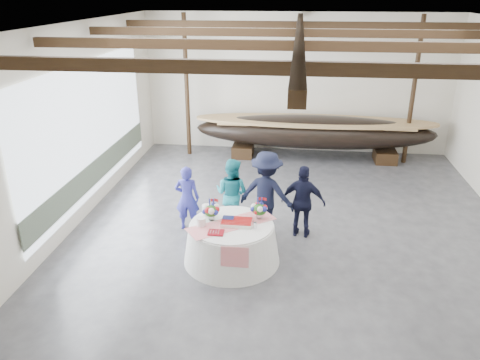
# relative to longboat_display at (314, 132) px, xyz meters

# --- Properties ---
(floor) EXTENTS (10.00, 12.00, 0.01)m
(floor) POSITION_rel_longboat_display_xyz_m (-0.61, -5.10, -0.92)
(floor) COLOR #3D3D42
(floor) RESTS_ON ground
(wall_back) EXTENTS (10.00, 0.02, 4.50)m
(wall_back) POSITION_rel_longboat_display_xyz_m (-0.61, 0.90, 1.33)
(wall_back) COLOR silver
(wall_back) RESTS_ON ground
(wall_front) EXTENTS (10.00, 0.02, 4.50)m
(wall_front) POSITION_rel_longboat_display_xyz_m (-0.61, -11.10, 1.33)
(wall_front) COLOR silver
(wall_front) RESTS_ON ground
(wall_left) EXTENTS (0.02, 12.00, 4.50)m
(wall_left) POSITION_rel_longboat_display_xyz_m (-5.61, -5.10, 1.33)
(wall_left) COLOR silver
(wall_left) RESTS_ON ground
(ceiling) EXTENTS (10.00, 12.00, 0.01)m
(ceiling) POSITION_rel_longboat_display_xyz_m (-0.61, -5.10, 3.58)
(ceiling) COLOR white
(ceiling) RESTS_ON wall_back
(pavilion_structure) EXTENTS (9.80, 11.76, 4.50)m
(pavilion_structure) POSITION_rel_longboat_display_xyz_m (-0.61, -4.24, 3.09)
(pavilion_structure) COLOR black
(pavilion_structure) RESTS_ON ground
(open_bay) EXTENTS (0.03, 7.00, 3.20)m
(open_bay) POSITION_rel_longboat_display_xyz_m (-5.56, -4.10, 0.91)
(open_bay) COLOR silver
(open_bay) RESTS_ON ground
(longboat_display) EXTENTS (7.65, 1.53, 1.43)m
(longboat_display) POSITION_rel_longboat_display_xyz_m (0.00, 0.00, 0.00)
(longboat_display) COLOR black
(longboat_display) RESTS_ON ground
(banquet_table) EXTENTS (1.96, 1.96, 0.84)m
(banquet_table) POSITION_rel_longboat_display_xyz_m (-1.78, -6.43, -0.50)
(banquet_table) COLOR silver
(banquet_table) RESTS_ON ground
(tabletop_items) EXTENTS (1.78, 1.52, 0.40)m
(tabletop_items) POSITION_rel_longboat_display_xyz_m (-1.80, -6.29, 0.07)
(tabletop_items) COLOR red
(tabletop_items) RESTS_ON banquet_table
(guest_woman_blue) EXTENTS (0.57, 0.39, 1.53)m
(guest_woman_blue) POSITION_rel_longboat_display_xyz_m (-2.97, -5.18, -0.15)
(guest_woman_blue) COLOR navy
(guest_woman_blue) RESTS_ON ground
(guest_woman_teal) EXTENTS (0.98, 0.87, 1.67)m
(guest_woman_teal) POSITION_rel_longboat_display_xyz_m (-1.98, -4.95, -0.08)
(guest_woman_teal) COLOR teal
(guest_woman_teal) RESTS_ON ground
(guest_man_left) EXTENTS (1.39, 1.01, 1.93)m
(guest_man_left) POSITION_rel_longboat_display_xyz_m (-1.18, -5.15, 0.05)
(guest_man_left) COLOR black
(guest_man_left) RESTS_ON ground
(guest_man_right) EXTENTS (1.03, 0.57, 1.67)m
(guest_man_right) POSITION_rel_longboat_display_xyz_m (-0.36, -5.20, -0.08)
(guest_man_right) COLOR black
(guest_man_right) RESTS_ON ground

